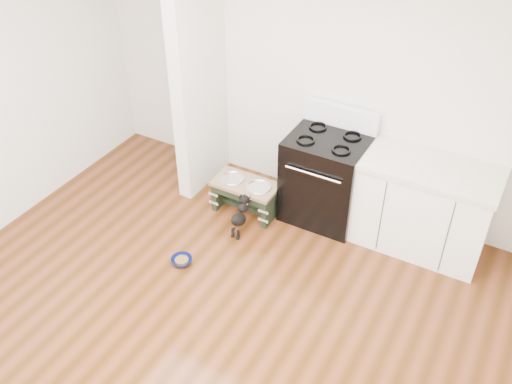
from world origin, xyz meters
name	(u,v)px	position (x,y,z in m)	size (l,w,h in m)	color
ground	(185,352)	(0.00, 0.00, 0.00)	(5.00, 5.00, 0.00)	#43230C
room_shell	(166,190)	(0.00, 0.00, 1.62)	(5.00, 5.00, 5.00)	silver
partition_wall	(198,68)	(-1.18, 2.10, 1.35)	(0.15, 0.80, 2.70)	silver
oven_range	(326,176)	(0.25, 2.16, 0.48)	(0.76, 0.69, 1.14)	black
cabinet_run	(423,207)	(1.23, 2.18, 0.45)	(1.24, 0.64, 0.91)	white
dog_feeder	(245,192)	(-0.47, 1.80, 0.26)	(0.67, 0.36, 0.38)	black
puppy	(240,215)	(-0.35, 1.49, 0.22)	(0.12, 0.34, 0.41)	black
floor_bowl	(182,261)	(-0.61, 0.83, 0.03)	(0.26, 0.26, 0.06)	#0B1351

